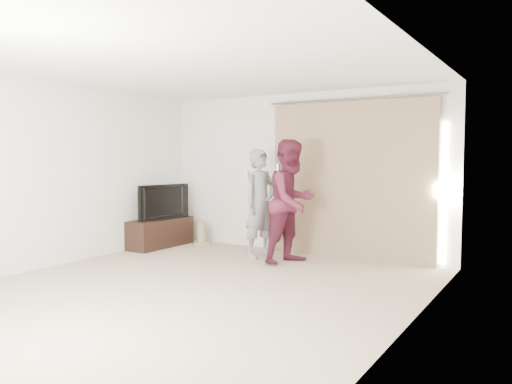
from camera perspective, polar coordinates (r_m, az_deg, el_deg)
floor at (r=6.07m, az=-6.97°, el=-10.91°), size 5.50×5.50×0.00m
wall_back at (r=8.20m, az=5.04°, el=2.18°), size 5.00×0.04×2.60m
wall_left at (r=7.68m, az=-21.79°, el=1.79°), size 0.04×5.50×2.60m
ceiling at (r=5.96m, az=-7.19°, el=14.05°), size 5.00×5.50×0.01m
curtain at (r=7.77m, az=10.85°, el=1.31°), size 2.80×0.11×2.46m
tv_console at (r=8.87m, az=-10.84°, el=-4.59°), size 0.44×1.27×0.49m
tv at (r=8.80m, az=-10.89°, el=-1.08°), size 0.32×1.05×0.60m
scratching_post at (r=8.95m, az=-6.22°, el=-4.96°), size 0.31×0.31×0.41m
person_man at (r=7.71m, az=0.49°, el=-1.33°), size 0.55×0.70×1.68m
person_woman at (r=7.32m, az=4.13°, el=-1.09°), size 0.91×1.04×1.82m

